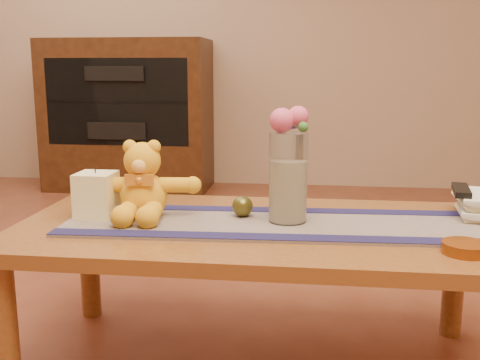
# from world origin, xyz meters

# --- Properties ---
(wall_back) EXTENTS (5.50, 0.00, 5.50)m
(wall_back) POSITION_xyz_m (0.00, 2.75, 1.35)
(wall_back) COLOR tan
(wall_back) RESTS_ON floor
(coffee_table_top) EXTENTS (1.40, 0.70, 0.04)m
(coffee_table_top) POSITION_xyz_m (0.00, 0.00, 0.43)
(coffee_table_top) COLOR brown
(coffee_table_top) RESTS_ON floor
(table_leg_fl) EXTENTS (0.07, 0.07, 0.41)m
(table_leg_fl) POSITION_xyz_m (-0.64, -0.29, 0.21)
(table_leg_fl) COLOR brown
(table_leg_fl) RESTS_ON floor
(table_leg_bl) EXTENTS (0.07, 0.07, 0.41)m
(table_leg_bl) POSITION_xyz_m (-0.64, 0.29, 0.21)
(table_leg_bl) COLOR brown
(table_leg_bl) RESTS_ON floor
(table_leg_br) EXTENTS (0.07, 0.07, 0.41)m
(table_leg_br) POSITION_xyz_m (0.64, 0.29, 0.21)
(table_leg_br) COLOR brown
(table_leg_br) RESTS_ON floor
(persian_runner) EXTENTS (1.21, 0.40, 0.01)m
(persian_runner) POSITION_xyz_m (0.04, -0.01, 0.45)
(persian_runner) COLOR #181D44
(persian_runner) RESTS_ON coffee_table_top
(runner_border_near) EXTENTS (1.20, 0.11, 0.00)m
(runner_border_near) POSITION_xyz_m (0.05, -0.15, 0.46)
(runner_border_near) COLOR #191643
(runner_border_near) RESTS_ON persian_runner
(runner_border_far) EXTENTS (1.20, 0.11, 0.00)m
(runner_border_far) POSITION_xyz_m (0.04, 0.14, 0.46)
(runner_border_far) COLOR #191643
(runner_border_far) RESTS_ON persian_runner
(teddy_bear) EXTENTS (0.34, 0.29, 0.22)m
(teddy_bear) POSITION_xyz_m (-0.35, 0.02, 0.57)
(teddy_bear) COLOR gold
(teddy_bear) RESTS_ON persian_runner
(pillar_candle) EXTENTS (0.11, 0.11, 0.13)m
(pillar_candle) POSITION_xyz_m (-0.48, 0.00, 0.52)
(pillar_candle) COLOR beige
(pillar_candle) RESTS_ON persian_runner
(candle_wick) EXTENTS (0.00, 0.00, 0.01)m
(candle_wick) POSITION_xyz_m (-0.48, 0.00, 0.60)
(candle_wick) COLOR black
(candle_wick) RESTS_ON pillar_candle
(glass_vase) EXTENTS (0.11, 0.11, 0.26)m
(glass_vase) POSITION_xyz_m (0.09, 0.01, 0.59)
(glass_vase) COLOR silver
(glass_vase) RESTS_ON persian_runner
(potpourri_fill) EXTENTS (0.09, 0.09, 0.18)m
(potpourri_fill) POSITION_xyz_m (0.09, 0.01, 0.55)
(potpourri_fill) COLOR beige
(potpourri_fill) RESTS_ON glass_vase
(rose_left) EXTENTS (0.07, 0.07, 0.07)m
(rose_left) POSITION_xyz_m (0.07, 0.00, 0.75)
(rose_left) COLOR #CF4976
(rose_left) RESTS_ON glass_vase
(rose_right) EXTENTS (0.06, 0.06, 0.06)m
(rose_right) POSITION_xyz_m (0.11, 0.02, 0.76)
(rose_right) COLOR #CF4976
(rose_right) RESTS_ON glass_vase
(blue_flower_back) EXTENTS (0.04, 0.04, 0.04)m
(blue_flower_back) POSITION_xyz_m (0.10, 0.05, 0.75)
(blue_flower_back) COLOR #5260B2
(blue_flower_back) RESTS_ON glass_vase
(blue_flower_side) EXTENTS (0.04, 0.04, 0.04)m
(blue_flower_side) POSITION_xyz_m (0.06, 0.03, 0.74)
(blue_flower_side) COLOR #5260B2
(blue_flower_side) RESTS_ON glass_vase
(leaf_sprig) EXTENTS (0.03, 0.03, 0.03)m
(leaf_sprig) POSITION_xyz_m (0.13, -0.01, 0.74)
(leaf_sprig) COLOR #33662D
(leaf_sprig) RESTS_ON glass_vase
(bronze_ball) EXTENTS (0.06, 0.06, 0.06)m
(bronze_ball) POSITION_xyz_m (-0.05, 0.05, 0.49)
(bronze_ball) COLOR #474317
(bronze_ball) RESTS_ON persian_runner
(book_bottom) EXTENTS (0.19, 0.24, 0.02)m
(book_bottom) POSITION_xyz_m (0.61, 0.16, 0.46)
(book_bottom) COLOR beige
(book_bottom) RESTS_ON coffee_table_top
(book_lower) EXTENTS (0.21, 0.26, 0.02)m
(book_lower) POSITION_xyz_m (0.61, 0.16, 0.48)
(book_lower) COLOR beige
(book_lower) RESTS_ON book_bottom
(book_upper) EXTENTS (0.18, 0.23, 0.02)m
(book_upper) POSITION_xyz_m (0.60, 0.16, 0.50)
(book_upper) COLOR beige
(book_upper) RESTS_ON book_lower
(book_top) EXTENTS (0.21, 0.25, 0.02)m
(book_top) POSITION_xyz_m (0.61, 0.16, 0.52)
(book_top) COLOR beige
(book_top) RESTS_ON book_upper
(tv_remote) EXTENTS (0.07, 0.17, 0.02)m
(tv_remote) POSITION_xyz_m (0.60, 0.15, 0.54)
(tv_remote) COLOR black
(tv_remote) RESTS_ON book_top
(amber_dish) EXTENTS (0.12, 0.12, 0.03)m
(amber_dish) POSITION_xyz_m (0.53, -0.20, 0.46)
(amber_dish) COLOR #BF5914
(amber_dish) RESTS_ON coffee_table_top
(media_cabinet) EXTENTS (1.20, 0.50, 1.10)m
(media_cabinet) POSITION_xyz_m (-1.20, 2.48, 0.55)
(media_cabinet) COLOR black
(media_cabinet) RESTS_ON floor
(cabinet_cavity) EXTENTS (1.02, 0.03, 0.61)m
(cabinet_cavity) POSITION_xyz_m (-1.20, 2.25, 0.66)
(cabinet_cavity) COLOR black
(cabinet_cavity) RESTS_ON media_cabinet
(cabinet_shelf) EXTENTS (1.02, 0.20, 0.02)m
(cabinet_shelf) POSITION_xyz_m (-1.20, 2.33, 0.66)
(cabinet_shelf) COLOR black
(cabinet_shelf) RESTS_ON media_cabinet
(stereo_upper) EXTENTS (0.42, 0.28, 0.10)m
(stereo_upper) POSITION_xyz_m (-1.20, 2.35, 0.86)
(stereo_upper) COLOR black
(stereo_upper) RESTS_ON media_cabinet
(stereo_lower) EXTENTS (0.42, 0.28, 0.12)m
(stereo_lower) POSITION_xyz_m (-1.20, 2.35, 0.46)
(stereo_lower) COLOR black
(stereo_lower) RESTS_ON media_cabinet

